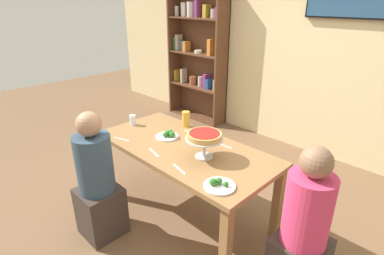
{
  "coord_description": "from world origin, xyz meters",
  "views": [
    {
      "loc": [
        1.74,
        -1.65,
        1.94
      ],
      "look_at": [
        0.0,
        0.1,
        0.89
      ],
      "focal_mm": 28.28,
      "sensor_mm": 36.0,
      "label": 1
    }
  ],
  "objects_px": {
    "salad_plate_near_diner": "(168,135)",
    "cutlery_fork_near": "(122,139)",
    "cutlery_knife_near": "(224,146)",
    "cutlery_fork_far": "(154,153)",
    "water_glass_clear_near": "(133,120)",
    "bookshelf": "(198,52)",
    "dining_table": "(184,156)",
    "beer_glass_amber_tall": "(186,119)",
    "cutlery_spare_fork": "(179,169)",
    "salad_plate_far_diner": "(219,185)",
    "cutlery_knife_far": "(192,132)",
    "diner_head_east": "(303,235)",
    "deep_dish_pizza_stand": "(204,138)",
    "diner_near_left": "(98,185)"
  },
  "relations": [
    {
      "from": "salad_plate_near_diner",
      "to": "cutlery_fork_near",
      "type": "relative_size",
      "value": 1.2
    },
    {
      "from": "cutlery_knife_near",
      "to": "cutlery_fork_far",
      "type": "xyz_separation_m",
      "value": [
        -0.33,
        -0.52,
        0.0
      ]
    },
    {
      "from": "water_glass_clear_near",
      "to": "bookshelf",
      "type": "bearing_deg",
      "value": 117.08
    },
    {
      "from": "dining_table",
      "to": "cutlery_fork_far",
      "type": "xyz_separation_m",
      "value": [
        -0.09,
        -0.27,
        0.1
      ]
    },
    {
      "from": "bookshelf",
      "to": "beer_glass_amber_tall",
      "type": "distance_m",
      "value": 2.25
    },
    {
      "from": "cutlery_fork_near",
      "to": "cutlery_spare_fork",
      "type": "bearing_deg",
      "value": -15.87
    },
    {
      "from": "salad_plate_near_diner",
      "to": "salad_plate_far_diner",
      "type": "bearing_deg",
      "value": -18.33
    },
    {
      "from": "water_glass_clear_near",
      "to": "cutlery_knife_far",
      "type": "relative_size",
      "value": 0.6
    },
    {
      "from": "diner_head_east",
      "to": "water_glass_clear_near",
      "type": "bearing_deg",
      "value": 0.51
    },
    {
      "from": "diner_head_east",
      "to": "cutlery_fork_far",
      "type": "bearing_deg",
      "value": 11.49
    },
    {
      "from": "cutlery_knife_far",
      "to": "dining_table",
      "type": "bearing_deg",
      "value": 110.28
    },
    {
      "from": "diner_head_east",
      "to": "beer_glass_amber_tall",
      "type": "relative_size",
      "value": 7.31
    },
    {
      "from": "salad_plate_near_diner",
      "to": "cutlery_knife_near",
      "type": "bearing_deg",
      "value": 25.51
    },
    {
      "from": "cutlery_knife_near",
      "to": "cutlery_knife_far",
      "type": "xyz_separation_m",
      "value": [
        -0.4,
        0.01,
        0.0
      ]
    },
    {
      "from": "cutlery_fork_far",
      "to": "cutlery_knife_far",
      "type": "distance_m",
      "value": 0.53
    },
    {
      "from": "cutlery_knife_near",
      "to": "cutlery_spare_fork",
      "type": "xyz_separation_m",
      "value": [
        0.02,
        -0.55,
        0.0
      ]
    },
    {
      "from": "dining_table",
      "to": "water_glass_clear_near",
      "type": "xyz_separation_m",
      "value": [
        -0.73,
        -0.03,
        0.15
      ]
    },
    {
      "from": "cutlery_spare_fork",
      "to": "deep_dish_pizza_stand",
      "type": "bearing_deg",
      "value": 103.47
    },
    {
      "from": "salad_plate_far_diner",
      "to": "water_glass_clear_near",
      "type": "bearing_deg",
      "value": 170.27
    },
    {
      "from": "diner_near_left",
      "to": "cutlery_fork_far",
      "type": "relative_size",
      "value": 6.39
    },
    {
      "from": "deep_dish_pizza_stand",
      "to": "water_glass_clear_near",
      "type": "relative_size",
      "value": 2.9
    },
    {
      "from": "bookshelf",
      "to": "cutlery_knife_far",
      "type": "relative_size",
      "value": 12.29
    },
    {
      "from": "beer_glass_amber_tall",
      "to": "cutlery_fork_far",
      "type": "distance_m",
      "value": 0.65
    },
    {
      "from": "diner_head_east",
      "to": "water_glass_clear_near",
      "type": "relative_size",
      "value": 10.7
    },
    {
      "from": "bookshelf",
      "to": "cutlery_fork_near",
      "type": "bearing_deg",
      "value": -61.42
    },
    {
      "from": "diner_near_left",
      "to": "cutlery_knife_near",
      "type": "xyz_separation_m",
      "value": [
        0.59,
        0.94,
        0.25
      ]
    },
    {
      "from": "cutlery_spare_fork",
      "to": "bookshelf",
      "type": "bearing_deg",
      "value": 144.02
    },
    {
      "from": "salad_plate_far_diner",
      "to": "beer_glass_amber_tall",
      "type": "bearing_deg",
      "value": 147.75
    },
    {
      "from": "diner_head_east",
      "to": "deep_dish_pizza_stand",
      "type": "bearing_deg",
      "value": 0.3
    },
    {
      "from": "diner_head_east",
      "to": "deep_dish_pizza_stand",
      "type": "relative_size",
      "value": 3.69
    },
    {
      "from": "dining_table",
      "to": "cutlery_fork_near",
      "type": "distance_m",
      "value": 0.6
    },
    {
      "from": "bookshelf",
      "to": "water_glass_clear_near",
      "type": "xyz_separation_m",
      "value": [
        1.05,
        -2.05,
        -0.34
      ]
    },
    {
      "from": "beer_glass_amber_tall",
      "to": "diner_near_left",
      "type": "bearing_deg",
      "value": -91.61
    },
    {
      "from": "salad_plate_near_diner",
      "to": "cutlery_fork_far",
      "type": "bearing_deg",
      "value": -62.07
    },
    {
      "from": "cutlery_fork_far",
      "to": "cutlery_fork_near",
      "type": "bearing_deg",
      "value": -160.68
    },
    {
      "from": "salad_plate_near_diner",
      "to": "salad_plate_far_diner",
      "type": "distance_m",
      "value": 0.91
    },
    {
      "from": "deep_dish_pizza_stand",
      "to": "cutlery_knife_far",
      "type": "distance_m",
      "value": 0.53
    },
    {
      "from": "dining_table",
      "to": "cutlery_fork_far",
      "type": "height_order",
      "value": "cutlery_fork_far"
    },
    {
      "from": "salad_plate_far_diner",
      "to": "cutlery_fork_near",
      "type": "bearing_deg",
      "value": -177.6
    },
    {
      "from": "water_glass_clear_near",
      "to": "cutlery_fork_near",
      "type": "bearing_deg",
      "value": -51.62
    },
    {
      "from": "diner_head_east",
      "to": "cutlery_fork_near",
      "type": "bearing_deg",
      "value": 10.1
    },
    {
      "from": "deep_dish_pizza_stand",
      "to": "dining_table",
      "type": "bearing_deg",
      "value": 175.63
    },
    {
      "from": "dining_table",
      "to": "deep_dish_pizza_stand",
      "type": "xyz_separation_m",
      "value": [
        0.26,
        -0.02,
        0.27
      ]
    },
    {
      "from": "salad_plate_far_diner",
      "to": "cutlery_fork_far",
      "type": "bearing_deg",
      "value": -179.69
    },
    {
      "from": "deep_dish_pizza_stand",
      "to": "cutlery_fork_near",
      "type": "bearing_deg",
      "value": -159.17
    },
    {
      "from": "salad_plate_near_diner",
      "to": "cutlery_spare_fork",
      "type": "bearing_deg",
      "value": -32.65
    },
    {
      "from": "bookshelf",
      "to": "cutlery_knife_far",
      "type": "xyz_separation_m",
      "value": [
        1.62,
        -1.76,
        -0.39
      ]
    },
    {
      "from": "deep_dish_pizza_stand",
      "to": "cutlery_fork_far",
      "type": "relative_size",
      "value": 1.73
    },
    {
      "from": "diner_near_left",
      "to": "cutlery_knife_near",
      "type": "relative_size",
      "value": 6.39
    },
    {
      "from": "salad_plate_near_diner",
      "to": "cutlery_knife_near",
      "type": "xyz_separation_m",
      "value": [
        0.48,
        0.23,
        -0.02
      ]
    }
  ]
}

